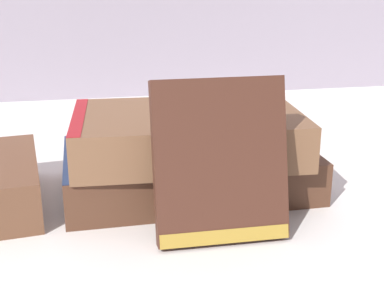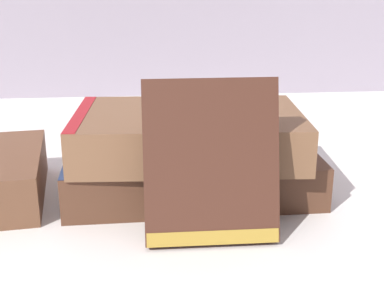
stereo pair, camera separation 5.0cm
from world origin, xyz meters
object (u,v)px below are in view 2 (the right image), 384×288
pocket_watch (222,112)px  book_flat_bottom (186,169)px  book_flat_top (183,134)px  book_leaning_front (206,168)px  reading_glasses (122,147)px

pocket_watch → book_flat_bottom: bearing=141.2°
book_flat_bottom → pocket_watch: bearing=-40.1°
book_flat_bottom → book_flat_top: book_flat_top is taller
pocket_watch → book_flat_top: bearing=162.4°
book_flat_bottom → pocket_watch: pocket_watch is taller
book_flat_bottom → book_leaning_front: bearing=-86.4°
book_flat_bottom → reading_glasses: 0.16m
book_leaning_front → reading_glasses: (-0.08, 0.25, -0.06)m
book_flat_top → book_leaning_front: (0.01, -0.09, -0.00)m
book_flat_bottom → pocket_watch: (0.03, -0.03, 0.07)m
book_leaning_front → book_flat_bottom: bearing=95.0°
book_flat_bottom → book_flat_top: 0.05m
book_leaning_front → reading_glasses: bearing=108.2°
pocket_watch → reading_glasses: (-0.11, 0.17, -0.09)m
pocket_watch → reading_glasses: 0.22m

